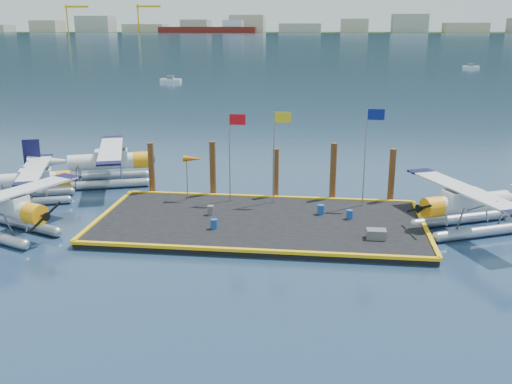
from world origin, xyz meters
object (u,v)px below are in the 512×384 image
(seaplane_b, at_px, (30,182))
(piling_4, at_px, (392,177))
(crate, at_px, (376,234))
(flagpole_red, at_px, (233,144))
(seaplane_c, at_px, (106,164))
(piling_0, at_px, (152,170))
(flagpole_yellow, at_px, (277,143))
(seaplane_d, at_px, (468,206))
(piling_1, at_px, (213,171))
(flagpole_blue, at_px, (369,143))
(drum_3, at_px, (214,224))
(drum_4, at_px, (321,210))
(windsock, at_px, (193,160))
(seaplane_a, at_px, (6,210))
(drum_0, at_px, (211,210))
(piling_2, at_px, (276,175))
(drum_2, at_px, (350,214))
(piling_3, at_px, (333,173))

(seaplane_b, bearing_deg, piling_4, 75.70)
(crate, bearing_deg, flagpole_red, 146.23)
(seaplane_c, relative_size, piling_0, 2.65)
(flagpole_yellow, relative_size, piling_0, 1.55)
(seaplane_b, distance_m, piling_4, 25.27)
(seaplane_d, distance_m, piling_1, 17.24)
(crate, height_order, flagpole_blue, flagpole_blue)
(drum_3, distance_m, drum_4, 7.18)
(drum_4, height_order, windsock, windsock)
(flagpole_blue, bearing_deg, seaplane_a, -161.63)
(drum_0, height_order, piling_2, piling_2)
(flagpole_red, distance_m, piling_0, 6.84)
(drum_0, relative_size, piling_2, 0.16)
(flagpole_yellow, bearing_deg, piling_2, 97.21)
(seaplane_d, xyz_separation_m, crate, (-5.67, -3.09, -0.90))
(piling_2, bearing_deg, piling_1, 180.00)
(seaplane_c, bearing_deg, windsock, 42.28)
(seaplane_d, height_order, drum_0, seaplane_d)
(seaplane_d, bearing_deg, drum_4, 59.84)
(piling_4, bearing_deg, crate, -101.52)
(seaplane_b, bearing_deg, drum_2, 64.88)
(drum_0, distance_m, flagpole_yellow, 6.32)
(drum_3, relative_size, piling_3, 0.14)
(piling_2, bearing_deg, piling_4, 0.00)
(seaplane_c, height_order, flagpole_blue, flagpole_blue)
(drum_2, height_order, piling_4, piling_4)
(seaplane_d, relative_size, piling_3, 2.29)
(drum_4, bearing_deg, piling_3, 78.69)
(drum_2, relative_size, piling_2, 0.15)
(seaplane_b, xyz_separation_m, piling_1, (12.67, 2.19, 0.69))
(drum_3, xyz_separation_m, windsock, (-2.49, 5.67, 2.53))
(drum_2, distance_m, flagpole_blue, 5.05)
(piling_0, relative_size, piling_3, 0.93)
(seaplane_a, distance_m, flagpole_red, 14.63)
(seaplane_a, relative_size, piling_4, 2.44)
(drum_0, xyz_separation_m, piling_2, (3.75, 4.72, 1.20))
(seaplane_c, distance_m, piling_0, 5.34)
(piling_1, xyz_separation_m, piling_2, (4.50, 0.00, -0.20))
(drum_0, distance_m, drum_2, 8.80)
(seaplane_a, bearing_deg, drum_0, 131.66)
(seaplane_b, xyz_separation_m, drum_4, (20.41, -1.59, -0.69))
(flagpole_blue, bearing_deg, flagpole_yellow, 180.00)
(seaplane_d, distance_m, flagpole_red, 15.46)
(piling_1, bearing_deg, flagpole_blue, -8.51)
(seaplane_c, relative_size, seaplane_d, 1.08)
(seaplane_d, bearing_deg, seaplane_b, 60.75)
(windsock, bearing_deg, drum_2, -15.15)
(seaplane_d, relative_size, drum_3, 16.63)
(piling_1, bearing_deg, piling_0, 180.00)
(seaplane_c, distance_m, drum_2, 19.97)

